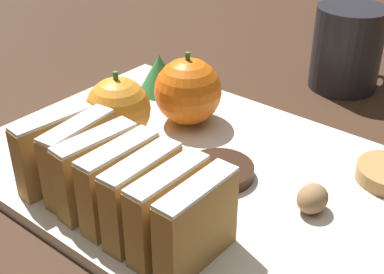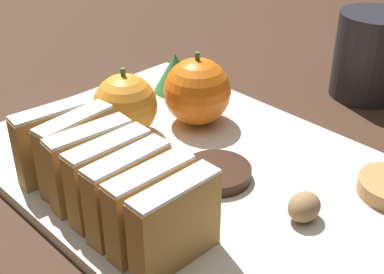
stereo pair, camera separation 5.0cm
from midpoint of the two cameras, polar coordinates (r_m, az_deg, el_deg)
The scene contains 15 objects.
ground_plane at distance 0.52m, azimuth -2.74°, elevation -4.08°, with size 6.00×6.00×0.00m, color #382316.
serving_platter at distance 0.52m, azimuth -2.76°, elevation -3.53°, with size 0.30×0.41×0.01m.
stollen_slice_front at distance 0.39m, azimuth -3.20°, elevation -9.45°, with size 0.07×0.02×0.07m.
stollen_slice_second at distance 0.40m, azimuth -6.10°, elevation -7.93°, with size 0.07×0.02×0.07m.
stollen_slice_third at distance 0.42m, azimuth -8.70°, elevation -6.45°, with size 0.07×0.02×0.07m.
stollen_slice_fourth at distance 0.43m, azimuth -10.94°, elevation -4.99°, with size 0.07×0.02×0.07m.
stollen_slice_fifth at distance 0.45m, azimuth -13.14°, elevation -3.72°, with size 0.08×0.03×0.07m.
stollen_slice_sixth at distance 0.47m, azimuth -14.84°, elevation -2.36°, with size 0.08×0.03×0.07m.
stollen_slice_back at distance 0.49m, azimuth -17.17°, elevation -1.51°, with size 0.08×0.03×0.07m.
orange_near at distance 0.57m, azimuth -2.95°, elevation 4.83°, with size 0.07×0.07×0.08m.
orange_far at distance 0.55m, azimuth -10.47°, elevation 2.87°, with size 0.07×0.07×0.07m.
walnut at distance 0.45m, azimuth 9.68°, elevation -6.60°, with size 0.03×0.02×0.02m.
chocolate_cookie at distance 0.49m, azimuth -0.16°, elevation -3.89°, with size 0.06×0.06×0.01m.
evergreen_sprig at distance 0.64m, azimuth -5.70°, elevation 6.70°, with size 0.05×0.05×0.05m.
coffee_mug at distance 0.70m, azimuth 14.31°, elevation 9.18°, with size 0.12×0.09×0.10m.
Camera 1 is at (-0.33, -0.27, 0.29)m, focal length 50.00 mm.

